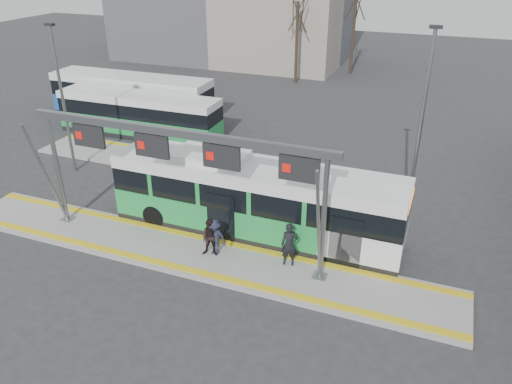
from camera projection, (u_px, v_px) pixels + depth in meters
ground at (189, 254)px, 20.73m from camera, size 120.00×120.00×0.00m
platform_main at (189, 253)px, 20.69m from camera, size 22.00×3.00×0.15m
platform_second at (194, 166)px, 28.64m from camera, size 20.00×3.00×0.15m
tactile_main at (189, 251)px, 20.65m from camera, size 22.00×2.65×0.02m
tactile_second at (203, 157)px, 29.56m from camera, size 20.00×0.35×0.02m
gantry at (178, 155)px, 19.11m from camera, size 13.00×1.68×5.20m
hero_bus at (255, 200)px, 21.63m from camera, size 12.76×2.73×3.50m
bg_bus_green at (139, 115)px, 32.85m from camera, size 11.11×2.55×2.77m
bg_bus_blue at (132, 98)px, 35.94m from camera, size 11.99×2.89×3.12m
passenger_a at (289, 245)px, 19.46m from camera, size 0.74×0.58×1.79m
passenger_b at (211, 238)px, 20.08m from camera, size 0.90×0.77×1.62m
passenger_c at (214, 237)px, 20.17m from camera, size 1.02×0.59×1.57m
tree_left at (298, 13)px, 43.02m from camera, size 1.40×1.40×7.95m
tree_mid at (356, 0)px, 45.77m from camera, size 1.40×1.40×8.94m
lamp_west at (62, 97)px, 26.37m from camera, size 0.50×0.25×8.00m
lamp_east at (420, 129)px, 20.78m from camera, size 0.50×0.25×8.79m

